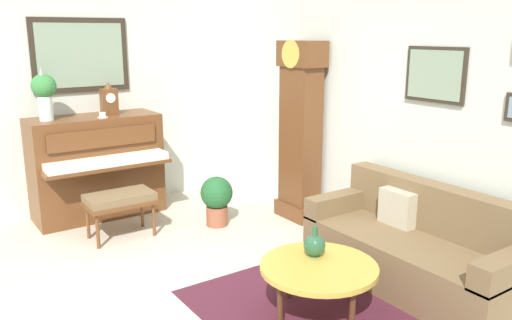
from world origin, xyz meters
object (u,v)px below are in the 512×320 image
at_px(piano, 97,166).
at_px(couch, 416,249).
at_px(teacup, 103,115).
at_px(piano_bench, 120,200).
at_px(potted_plant, 217,198).
at_px(green_jug, 315,245).
at_px(coffee_table, 319,269).
at_px(grandfather_clock, 300,136).
at_px(flower_vase, 44,91).
at_px(mantel_clock, 109,100).

xyz_separation_m(piano, couch, (3.23, 1.68, -0.29)).
xyz_separation_m(couch, teacup, (-3.08, -1.62, 0.89)).
distance_m(piano_bench, teacup, 1.04).
distance_m(couch, potted_plant, 2.27).
distance_m(couch, green_jug, 1.02).
height_order(piano, coffee_table, piano).
xyz_separation_m(grandfather_clock, couch, (1.85, -0.22, -0.65)).
bearing_deg(grandfather_clock, green_jug, -35.85).
bearing_deg(flower_vase, green_jug, 21.53).
bearing_deg(piano_bench, piano, 177.41).
distance_m(grandfather_clock, potted_plant, 1.17).
bearing_deg(flower_vase, coffee_table, 19.42).
relative_size(piano, potted_plant, 2.57).
relative_size(mantel_clock, flower_vase, 0.66).
relative_size(piano_bench, couch, 0.37).
bearing_deg(green_jug, grandfather_clock, 144.15).
height_order(grandfather_clock, teacup, grandfather_clock).
xyz_separation_m(coffee_table, teacup, (-3.04, -0.56, 0.80)).
bearing_deg(couch, mantel_clock, -155.28).
height_order(teacup, potted_plant, teacup).
bearing_deg(piano_bench, couch, 35.27).
bearing_deg(potted_plant, piano_bench, -104.75).
bearing_deg(piano, mantel_clock, 89.46).
distance_m(piano, teacup, 0.63).
bearing_deg(mantel_clock, piano, -90.54).
bearing_deg(piano, piano_bench, -2.59).
height_order(mantel_clock, flower_vase, flower_vase).
distance_m(coffee_table, potted_plant, 2.15).
distance_m(coffee_table, mantel_clock, 3.35).
bearing_deg(mantel_clock, coffee_table, 7.63).
height_order(grandfather_clock, flower_vase, grandfather_clock).
xyz_separation_m(grandfather_clock, green_jug, (1.66, -1.20, -0.45)).
bearing_deg(coffee_table, flower_vase, -160.58).
xyz_separation_m(coffee_table, flower_vase, (-3.19, -1.12, 1.10)).
height_order(piano, piano_bench, piano).
height_order(piano, green_jug, piano).
bearing_deg(piano, grandfather_clock, 54.01).
bearing_deg(green_jug, mantel_clock, -170.60).
xyz_separation_m(coffee_table, green_jug, (-0.14, 0.08, 0.12)).
height_order(piano_bench, green_jug, green_jug).
bearing_deg(grandfather_clock, potted_plant, -108.47).
xyz_separation_m(piano_bench, grandfather_clock, (0.58, 1.94, 0.56)).
height_order(flower_vase, potted_plant, flower_vase).
relative_size(grandfather_clock, potted_plant, 3.62).
bearing_deg(couch, coffee_table, -92.19).
distance_m(grandfather_clock, flower_vase, 2.82).
relative_size(piano_bench, potted_plant, 1.25).
bearing_deg(grandfather_clock, piano, -125.99).
distance_m(piano, mantel_clock, 0.78).
relative_size(flower_vase, potted_plant, 1.04).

